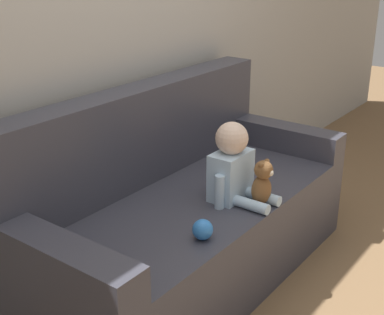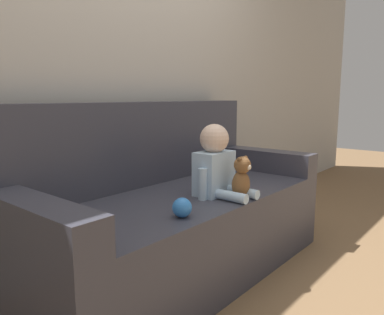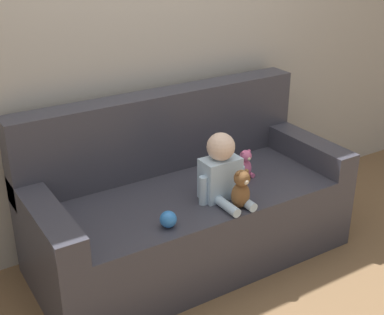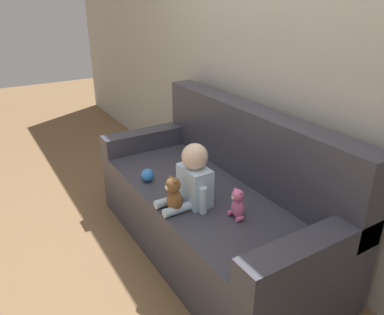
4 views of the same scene
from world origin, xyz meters
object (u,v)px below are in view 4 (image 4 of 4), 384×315
(person_baby, at_px, (193,178))
(toy_ball, at_px, (148,175))
(plush_toy_side, at_px, (238,204))
(teddy_bear_brown, at_px, (174,195))
(couch, at_px, (217,205))

(person_baby, xyz_separation_m, toy_ball, (-0.41, -0.11, -0.13))
(plush_toy_side, bearing_deg, toy_ball, -159.95)
(teddy_bear_brown, distance_m, plush_toy_side, 0.37)
(teddy_bear_brown, bearing_deg, person_baby, 100.79)
(teddy_bear_brown, bearing_deg, toy_ball, 175.71)
(teddy_bear_brown, bearing_deg, couch, 106.76)
(person_baby, bearing_deg, teddy_bear_brown, -79.21)
(person_baby, distance_m, teddy_bear_brown, 0.16)
(person_baby, xyz_separation_m, teddy_bear_brown, (0.03, -0.15, -0.06))
(toy_ball, bearing_deg, teddy_bear_brown, -4.29)
(couch, distance_m, person_baby, 0.41)
(couch, height_order, plush_toy_side, couch)
(person_baby, distance_m, toy_ball, 0.44)
(person_baby, relative_size, toy_ball, 4.37)
(couch, bearing_deg, person_baby, -69.85)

